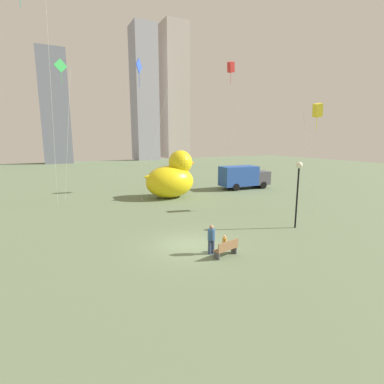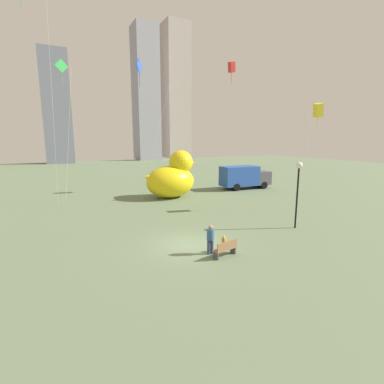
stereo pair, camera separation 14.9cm
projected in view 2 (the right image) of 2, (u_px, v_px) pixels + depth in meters
name	position (u px, v px, depth m)	size (l,w,h in m)	color
ground_plane	(189.00, 245.00, 17.18)	(140.00, 140.00, 0.00)	#627454
park_bench	(226.00, 248.00, 15.42)	(1.53, 0.74, 0.90)	olive
person_adult	(210.00, 238.00, 15.71)	(0.40, 0.40, 1.65)	#38476B
person_child	(224.00, 243.00, 16.11)	(0.23, 0.23, 0.96)	silver
giant_inflatable_duck	(172.00, 178.00, 30.70)	(6.06, 3.89, 5.02)	yellow
lamppost	(298.00, 179.00, 19.83)	(0.45, 0.45, 4.69)	black
box_truck	(244.00, 177.00, 36.19)	(6.54, 2.74, 2.85)	#264CA5
city_skyline	(92.00, 101.00, 81.36)	(69.20, 17.35, 41.73)	#9E938C
kite_yellow	(318.00, 111.00, 24.44)	(1.49, 1.68, 9.26)	silver
kite_blue	(141.00, 74.00, 24.52)	(3.26, 3.53, 12.91)	silver
kite_green	(62.00, 73.00, 27.29)	(1.53, 1.14, 13.62)	silver
kite_red	(232.00, 68.00, 32.51)	(2.44, 2.43, 14.85)	silver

